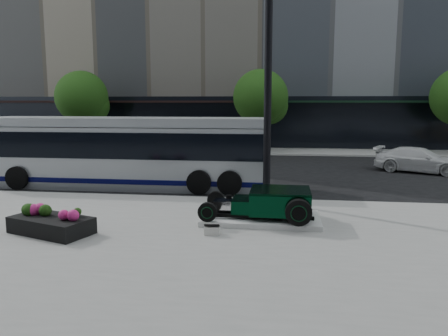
# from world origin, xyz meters

# --- Properties ---
(ground) EXTENTS (120.00, 120.00, 0.00)m
(ground) POSITION_xyz_m (0.00, 0.00, 0.00)
(ground) COLOR black
(ground) RESTS_ON ground
(sidewalk_near) EXTENTS (70.00, 17.00, 0.12)m
(sidewalk_near) POSITION_xyz_m (0.00, -10.50, 0.06)
(sidewalk_near) COLOR gray
(sidewalk_near) RESTS_ON ground
(sidewalk_far) EXTENTS (70.00, 4.00, 0.12)m
(sidewalk_far) POSITION_xyz_m (0.00, 14.00, 0.06)
(sidewalk_far) COLOR gray
(sidewalk_far) RESTS_ON ground
(street_trees) EXTENTS (29.80, 3.80, 5.70)m
(street_trees) POSITION_xyz_m (1.15, 13.07, 3.77)
(street_trees) COLOR black
(street_trees) RESTS_ON sidewalk_far
(display_plinth) EXTENTS (3.40, 1.80, 0.15)m
(display_plinth) POSITION_xyz_m (1.98, -5.06, 0.20)
(display_plinth) COLOR silver
(display_plinth) RESTS_ON sidewalk_near
(hot_rod) EXTENTS (3.22, 2.00, 0.81)m
(hot_rod) POSITION_xyz_m (2.31, -5.06, 0.70)
(hot_rod) COLOR black
(hot_rod) RESTS_ON display_plinth
(info_plaque) EXTENTS (0.42, 0.33, 0.31)m
(info_plaque) POSITION_xyz_m (0.77, -6.53, 0.24)
(info_plaque) COLOR silver
(info_plaque) RESTS_ON sidewalk_near
(lamppost) EXTENTS (0.46, 0.46, 8.38)m
(lamppost) POSITION_xyz_m (2.04, -2.53, 3.99)
(lamppost) COLOR black
(lamppost) RESTS_ON sidewalk_near
(flower_planter) EXTENTS (2.41, 1.75, 0.71)m
(flower_planter) POSITION_xyz_m (-3.48, -6.99, 0.38)
(flower_planter) COLOR black
(flower_planter) RESTS_ON sidewalk_near
(transit_bus) EXTENTS (12.12, 2.88, 2.92)m
(transit_bus) POSITION_xyz_m (-4.01, 0.20, 1.49)
(transit_bus) COLOR #ABB0B5
(transit_bus) RESTS_ON ground
(white_sedan) EXTENTS (4.70, 3.44, 1.27)m
(white_sedan) POSITION_xyz_m (9.53, 5.77, 0.63)
(white_sedan) COLOR silver
(white_sedan) RESTS_ON ground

